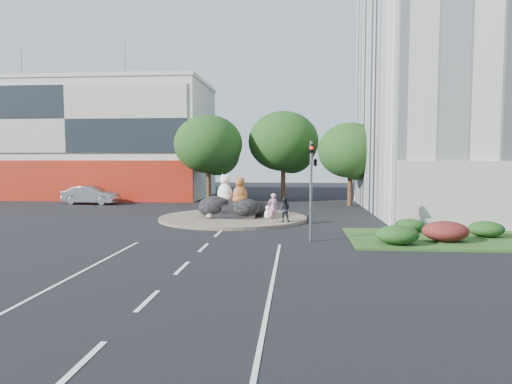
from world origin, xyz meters
TOP-DOWN VIEW (x-y plane):
  - ground at (0.00, 0.00)m, footprint 120.00×120.00m
  - roundabout_island at (0.00, 10.00)m, footprint 10.00×10.00m
  - rock_plinth at (0.00, 10.00)m, footprint 3.20×2.60m
  - shophouse_block at (-18.00, 27.91)m, footprint 25.20×12.30m
  - grass_verge at (12.00, 3.00)m, footprint 10.00×6.00m
  - tree_left at (-3.93, 22.06)m, footprint 6.46×6.46m
  - tree_mid at (3.07, 24.06)m, footprint 6.84×6.84m
  - tree_right at (9.07, 20.06)m, footprint 5.70×5.70m
  - hedge_near_green at (9.00, 1.00)m, footprint 2.00×1.60m
  - hedge_red at (11.50, 2.00)m, footprint 2.20×1.76m
  - hedge_mid_green at (14.00, 3.50)m, footprint 1.80×1.44m
  - hedge_back_green at (10.50, 4.80)m, footprint 1.60×1.28m
  - traffic_light at (5.10, 2.00)m, footprint 0.44×1.24m
  - street_lamp at (12.82, 8.00)m, footprint 2.34×0.22m
  - cat_white at (-0.60, 10.26)m, footprint 1.57×1.51m
  - cat_tabby at (0.53, 9.55)m, footprint 1.24×1.11m
  - kitten_calico at (-1.39, 8.89)m, footprint 0.71×0.66m
  - kitten_white at (2.44, 9.01)m, footprint 0.73×0.71m
  - pedestrian_pink at (2.84, 7.63)m, footprint 0.77×0.66m
  - pedestrian_dark at (3.55, 7.64)m, footprint 0.79×0.63m
  - parked_car at (-14.42, 19.44)m, footprint 5.17×2.12m
  - litter_bin at (8.74, 1.90)m, footprint 0.56×0.56m

SIDE VIEW (x-z plane):
  - ground at x=0.00m, z-range 0.00..0.00m
  - grass_verge at x=12.00m, z-range 0.00..0.12m
  - roundabout_island at x=0.00m, z-range 0.00..0.20m
  - litter_bin at x=8.74m, z-range 0.12..0.74m
  - hedge_back_green at x=10.50m, z-range 0.12..0.84m
  - hedge_mid_green at x=14.00m, z-range 0.12..0.93m
  - hedge_near_green at x=9.00m, z-range 0.12..1.02m
  - hedge_red at x=11.50m, z-range 0.12..1.11m
  - rock_plinth at x=0.00m, z-range 0.20..1.10m
  - kitten_white at x=2.44m, z-range 0.20..1.12m
  - kitten_calico at x=-1.39m, z-range 0.20..1.16m
  - parked_car at x=-14.42m, z-range 0.00..1.67m
  - pedestrian_dark at x=3.55m, z-range 0.20..1.76m
  - pedestrian_pink at x=2.84m, z-range 0.20..1.99m
  - cat_tabby at x=0.53m, z-range 1.10..2.98m
  - cat_white at x=-0.60m, z-range 1.10..3.13m
  - traffic_light at x=5.10m, z-range 1.12..6.12m
  - street_lamp at x=12.82m, z-range 0.52..8.58m
  - tree_right at x=9.07m, z-range 0.98..8.28m
  - tree_left at x=-3.93m, z-range 1.11..9.38m
  - tree_mid at x=3.07m, z-range 1.18..9.94m
  - shophouse_block at x=-18.00m, z-range -2.52..14.88m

